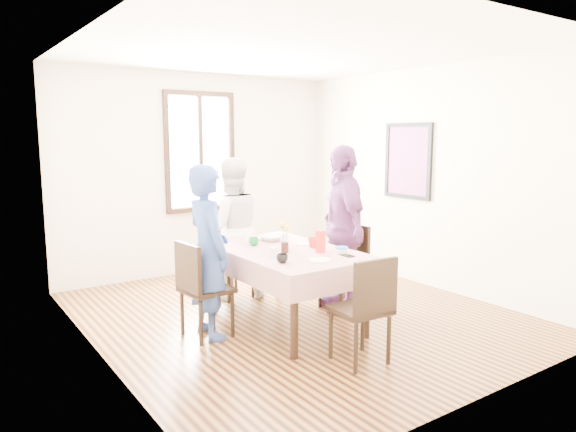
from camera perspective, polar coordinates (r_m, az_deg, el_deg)
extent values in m
plane|color=black|center=(5.70, 0.78, -10.48)|extent=(4.50, 4.50, 0.00)
plane|color=beige|center=(7.35, -9.47, 4.49)|extent=(4.00, 0.00, 4.00)
plane|color=beige|center=(6.76, 14.77, 3.98)|extent=(0.00, 4.50, 4.50)
cube|color=black|center=(7.32, -9.46, 6.83)|extent=(1.02, 0.06, 1.62)
cube|color=white|center=(7.33, -9.50, 6.83)|extent=(0.90, 0.02, 1.50)
cube|color=red|center=(6.94, 12.83, 5.81)|extent=(0.04, 0.76, 0.96)
cube|color=black|center=(5.29, -0.31, -7.71)|extent=(0.94, 1.59, 0.75)
cube|color=#60070E|center=(5.20, -0.31, -3.68)|extent=(1.06, 1.71, 0.01)
cube|color=black|center=(5.02, -8.77, -7.79)|extent=(0.46, 0.46, 0.91)
cube|color=black|center=(5.77, 5.87, -5.55)|extent=(0.44, 0.44, 0.91)
cube|color=black|center=(6.18, -6.07, -4.62)|extent=(0.46, 0.46, 0.91)
cube|color=black|center=(4.45, 7.78, -9.91)|extent=(0.45, 0.45, 0.91)
imported|color=navy|center=(4.94, -8.65, -3.83)|extent=(0.41, 0.61, 1.61)
imported|color=silver|center=(6.09, -6.03, -1.38)|extent=(0.92, 0.80, 1.62)
imported|color=#6C356B|center=(5.67, 5.78, -1.33)|extent=(0.79, 1.13, 1.78)
imported|color=black|center=(4.64, -0.62, -4.60)|extent=(0.12, 0.12, 0.08)
imported|color=red|center=(5.26, 2.74, -2.92)|extent=(0.13, 0.13, 0.10)
imported|color=#0C7226|center=(5.38, -3.73, -2.76)|extent=(0.13, 0.13, 0.08)
imported|color=white|center=(5.61, -1.82, -2.42)|extent=(0.25, 0.25, 0.06)
cube|color=red|center=(5.04, 3.53, -2.78)|extent=(0.07, 0.07, 0.21)
cylinder|color=white|center=(5.04, 5.81, -3.76)|extent=(0.10, 0.10, 0.05)
cylinder|color=black|center=(5.05, -0.34, -3.39)|extent=(0.07, 0.07, 0.10)
cylinder|color=silver|center=(4.84, -1.57, -3.96)|extent=(0.07, 0.07, 0.09)
cube|color=black|center=(4.95, 6.37, -4.26)|extent=(0.08, 0.15, 0.01)
cylinder|color=silver|center=(5.21, -0.37, -2.77)|extent=(0.07, 0.07, 0.15)
cylinder|color=white|center=(5.45, 1.85, -2.98)|extent=(0.20, 0.20, 0.01)
cylinder|color=white|center=(5.72, -3.64, -2.44)|extent=(0.20, 0.20, 0.01)
cylinder|color=white|center=(4.73, 3.39, -4.79)|extent=(0.20, 0.20, 0.01)
cylinder|color=blue|center=(5.03, 5.81, -3.41)|extent=(0.12, 0.12, 0.01)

